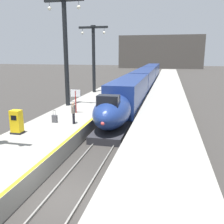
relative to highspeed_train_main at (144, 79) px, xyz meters
name	(u,v)px	position (x,y,z in m)	size (l,w,h in m)	color
ground_plane	(66,198)	(0.00, -33.85, -1.96)	(260.00, 260.00, 0.00)	#33302D
platform_left	(109,95)	(-4.05, -9.10, -1.43)	(4.80, 110.00, 1.05)	gray
platform_right	(167,97)	(4.05, -9.10, -1.43)	(4.80, 110.00, 1.05)	gray
platform_left_safety_stripe	(124,92)	(-1.77, -9.10, -0.91)	(0.20, 107.80, 0.01)	yellow
rail_main_left	(134,96)	(-0.75, -6.35, -1.90)	(0.08, 110.00, 0.12)	slate
rail_main_right	(144,96)	(0.75, -6.35, -1.90)	(0.08, 110.00, 0.12)	slate
highspeed_train_main	(144,79)	(0.00, 0.00, 0.00)	(2.92, 56.30, 3.60)	navy
station_column_mid	(65,44)	(-5.90, -19.39, 5.29)	(4.00, 0.68, 10.46)	black
station_column_far	(94,53)	(-5.90, -9.98, 4.46)	(4.00, 0.68, 8.90)	black
passenger_near_edge	(73,111)	(-2.72, -25.86, 0.08)	(0.22, 0.57, 1.69)	#23232D
rolling_suitcase	(55,119)	(-4.29, -25.87, -0.61)	(0.40, 0.22, 0.98)	#4C4C51
ticket_machine_yellow	(17,123)	(-5.55, -28.94, -0.17)	(0.76, 0.62, 1.60)	yellow
departure_info_board	(76,96)	(-3.85, -22.41, 0.60)	(0.90, 0.10, 2.12)	maroon
terminus_back_wall	(160,52)	(0.00, 68.15, 5.04)	(36.00, 2.00, 14.00)	#4C4742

